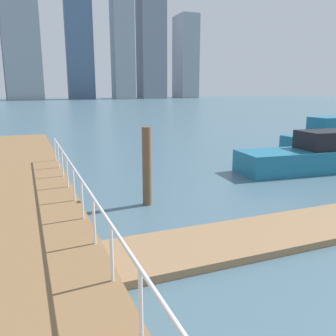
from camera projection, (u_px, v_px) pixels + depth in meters
ground_plane at (118, 161)px, 18.36m from camera, size 300.00×300.00×0.00m
floating_dock at (327, 223)px, 9.63m from camera, size 13.19×2.00×0.18m
boardwalk_railing at (111, 236)px, 5.98m from camera, size 0.06×22.94×1.08m
dock_piling_3 at (147, 167)px, 11.20m from camera, size 0.29×0.29×2.52m
moored_boat_0 at (309, 156)px, 16.07m from camera, size 6.41×2.62×1.81m
moored_boat_1 at (331, 140)px, 20.35m from camera, size 6.40×2.12×2.13m
skyline_tower_2 at (19, 23)px, 117.66m from camera, size 12.56×14.19×50.39m
skyline_tower_4 at (122, 41)px, 129.72m from camera, size 7.65×7.05×41.86m
skyline_tower_6 at (186, 57)px, 150.74m from camera, size 7.84×12.38×33.90m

